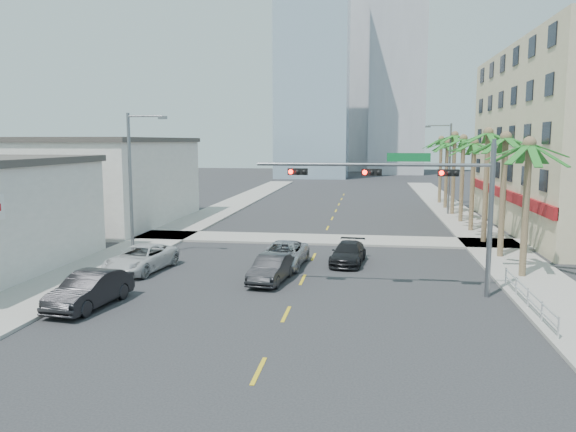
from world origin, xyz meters
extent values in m
plane|color=#262628|center=(0.00, 0.00, 0.00)|extent=(260.00, 260.00, 0.00)
cube|color=gray|center=(12.00, 20.00, 0.07)|extent=(4.00, 120.00, 0.15)
cube|color=gray|center=(-12.00, 20.00, 0.07)|extent=(4.00, 120.00, 0.15)
cube|color=gray|center=(0.00, 22.00, 0.07)|extent=(80.00, 4.00, 0.15)
cube|color=maroon|center=(14.40, 30.00, 3.00)|extent=(0.30, 28.00, 0.80)
cube|color=beige|center=(-19.50, 28.00, 3.60)|extent=(11.00, 18.00, 7.20)
cube|color=#99B2C6|center=(-8.00, 95.00, 24.00)|extent=(14.00, 14.00, 48.00)
cube|color=#ADADB2|center=(9.00, 110.00, 30.00)|extent=(12.00, 12.00, 60.00)
cube|color=#ADADB2|center=(-3.00, 125.00, 21.00)|extent=(16.00, 16.00, 42.00)
cylinder|color=slate|center=(9.00, 8.00, 3.60)|extent=(0.24, 0.24, 7.20)
cylinder|color=slate|center=(3.50, 8.00, 6.20)|extent=(11.00, 0.16, 0.16)
cube|color=#0C662D|center=(5.20, 8.00, 6.55)|extent=(2.00, 0.05, 0.40)
cube|color=black|center=(7.00, 7.85, 5.85)|extent=(0.95, 0.28, 0.32)
sphere|color=#FF0C05|center=(6.68, 7.69, 5.85)|extent=(0.22, 0.22, 0.22)
cube|color=black|center=(3.50, 7.85, 5.85)|extent=(0.95, 0.28, 0.32)
sphere|color=#FF0C05|center=(3.18, 7.69, 5.85)|extent=(0.22, 0.22, 0.22)
cube|color=black|center=(0.00, 7.85, 5.85)|extent=(0.95, 0.28, 0.32)
sphere|color=#FF0C05|center=(-0.32, 7.69, 5.85)|extent=(0.22, 0.22, 0.22)
cylinder|color=brown|center=(11.60, 12.00, 3.60)|extent=(0.36, 0.36, 7.20)
cylinder|color=brown|center=(11.60, 17.20, 3.78)|extent=(0.36, 0.36, 7.56)
cylinder|color=brown|center=(11.60, 22.40, 3.96)|extent=(0.36, 0.36, 7.92)
cylinder|color=brown|center=(11.60, 27.60, 3.60)|extent=(0.36, 0.36, 7.20)
cylinder|color=brown|center=(11.60, 32.80, 3.78)|extent=(0.36, 0.36, 7.56)
cylinder|color=brown|center=(11.60, 38.00, 3.96)|extent=(0.36, 0.36, 7.92)
cylinder|color=brown|center=(11.60, 43.20, 3.60)|extent=(0.36, 0.36, 7.20)
cylinder|color=brown|center=(11.60, 48.40, 3.78)|extent=(0.36, 0.36, 7.56)
cylinder|color=slate|center=(-11.20, 14.00, 4.50)|extent=(0.20, 0.20, 9.00)
cylinder|color=slate|center=(-10.10, 14.00, 8.80)|extent=(2.20, 0.12, 0.12)
cube|color=slate|center=(-9.00, 14.00, 8.70)|extent=(0.50, 0.25, 0.18)
cylinder|color=slate|center=(11.20, 38.00, 4.50)|extent=(0.20, 0.20, 9.00)
cylinder|color=slate|center=(10.10, 38.00, 8.80)|extent=(2.20, 0.12, 0.12)
cube|color=slate|center=(9.00, 38.00, 8.70)|extent=(0.50, 0.25, 0.18)
cylinder|color=silver|center=(10.30, 6.00, 0.55)|extent=(0.08, 8.00, 0.08)
cylinder|color=silver|center=(10.30, 6.00, 0.90)|extent=(0.08, 8.00, 0.08)
cylinder|color=silver|center=(10.30, 2.00, 0.50)|extent=(0.08, 0.08, 1.00)
cylinder|color=silver|center=(10.30, 4.00, 0.50)|extent=(0.08, 0.08, 1.00)
cylinder|color=silver|center=(10.30, 6.00, 0.50)|extent=(0.08, 0.08, 1.00)
cylinder|color=silver|center=(10.30, 8.00, 0.50)|extent=(0.08, 0.08, 1.00)
cylinder|color=silver|center=(10.30, 10.00, 0.50)|extent=(0.08, 0.08, 1.00)
imported|color=black|center=(-8.75, 3.79, 0.78)|extent=(2.25, 4.93, 1.57)
imported|color=silver|center=(-9.27, 10.69, 0.74)|extent=(3.14, 5.57, 1.47)
imported|color=black|center=(-1.57, 9.30, 0.70)|extent=(1.98, 4.39, 1.40)
imported|color=#B2B2B7|center=(-1.50, 12.99, 0.72)|extent=(2.72, 5.34, 1.45)
imported|color=black|center=(2.24, 14.28, 0.65)|extent=(2.26, 4.62, 1.29)
camera|label=1|loc=(3.37, -18.82, 7.31)|focal=35.00mm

